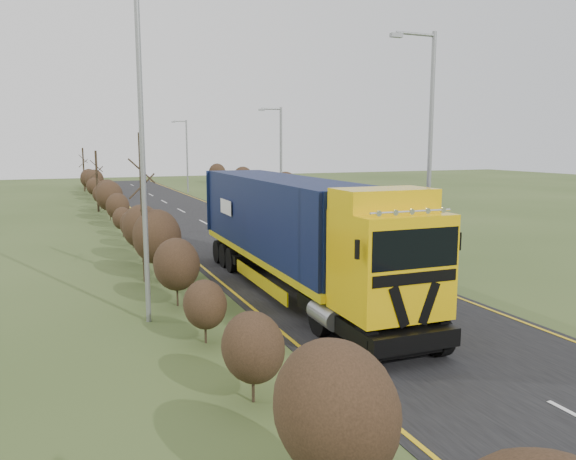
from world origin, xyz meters
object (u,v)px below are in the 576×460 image
at_px(streetlight_near, 427,145).
at_px(car_red_hatchback, 300,213).
at_px(car_blue_sedan, 262,205).
at_px(lorry, 294,228).
at_px(speed_sign, 335,209).

bearing_deg(streetlight_near, car_red_hatchback, 83.06).
distance_m(car_blue_sedan, streetlight_near, 24.56).
relative_size(lorry, car_red_hatchback, 4.22).
xyz_separation_m(car_red_hatchback, speed_sign, (-1.02, -7.47, 1.12)).
height_order(lorry, car_blue_sedan, lorry).
height_order(car_red_hatchback, car_blue_sedan, car_blue_sedan).
relative_size(car_red_hatchback, speed_sign, 1.51).
xyz_separation_m(lorry, car_blue_sedan, (7.53, 24.36, -1.85)).
distance_m(lorry, speed_sign, 12.88).
bearing_deg(car_blue_sedan, lorry, 80.26).
distance_m(car_red_hatchback, speed_sign, 7.62).
distance_m(lorry, car_blue_sedan, 25.56).
relative_size(lorry, streetlight_near, 1.59).
bearing_deg(car_blue_sedan, streetlight_near, 93.99).
distance_m(streetlight_near, speed_sign, 11.04).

